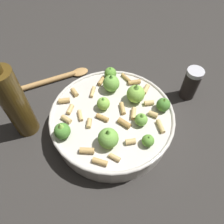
# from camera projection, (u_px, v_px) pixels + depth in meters

# --- Properties ---
(ground_plane) EXTENTS (2.40, 2.40, 0.00)m
(ground_plane) POSITION_uv_depth(u_px,v_px,m) (112.00, 128.00, 0.57)
(ground_plane) COLOR #2D2B28
(cooking_pan) EXTENTS (0.30, 0.30, 0.12)m
(cooking_pan) POSITION_uv_depth(u_px,v_px,m) (112.00, 119.00, 0.54)
(cooking_pan) COLOR beige
(cooking_pan) RESTS_ON ground
(pepper_shaker) EXTENTS (0.05, 0.05, 0.10)m
(pepper_shaker) POSITION_uv_depth(u_px,v_px,m) (191.00, 83.00, 0.60)
(pepper_shaker) COLOR black
(pepper_shaker) RESTS_ON ground
(olive_oil_bottle) EXTENTS (0.06, 0.06, 0.25)m
(olive_oil_bottle) POSITION_uv_depth(u_px,v_px,m) (14.00, 103.00, 0.49)
(olive_oil_bottle) COLOR #4C3814
(olive_oil_bottle) RESTS_ON ground
(wooden_spoon) EXTENTS (0.10, 0.21, 0.02)m
(wooden_spoon) POSITION_uv_depth(u_px,v_px,m) (59.00, 78.00, 0.67)
(wooden_spoon) COLOR #B2844C
(wooden_spoon) RESTS_ON ground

